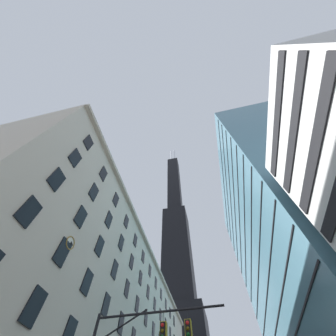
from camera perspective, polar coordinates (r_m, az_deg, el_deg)
name	(u,v)px	position (r m, az deg, el deg)	size (l,w,h in m)	color
dark_skyscraper	(178,273)	(120.54, 3.10, -28.73)	(23.09, 23.09, 212.04)	black
glass_office_midrise	(296,245)	(52.32, 33.70, -18.42)	(19.12, 46.12, 56.77)	teal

